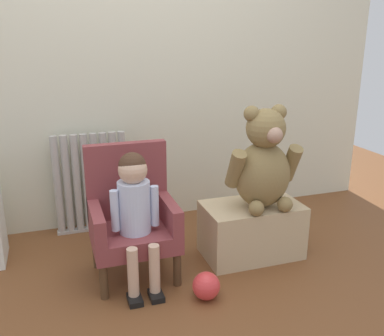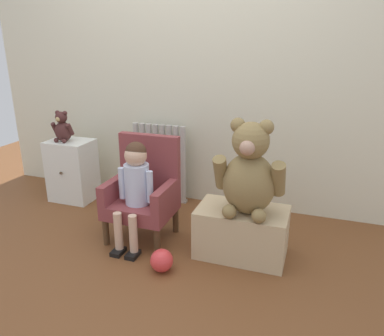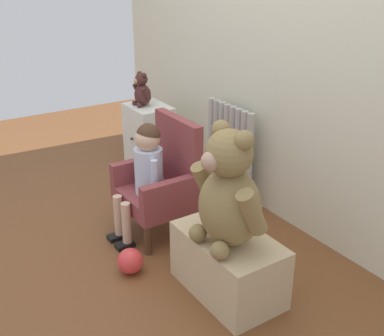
% 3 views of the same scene
% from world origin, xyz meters
% --- Properties ---
extents(ground_plane, '(6.00, 6.00, 0.00)m').
position_xyz_m(ground_plane, '(0.00, 0.00, 0.00)').
color(ground_plane, brown).
extents(back_wall, '(3.80, 0.05, 2.40)m').
position_xyz_m(back_wall, '(0.00, 1.29, 1.20)').
color(back_wall, beige).
rests_on(back_wall, ground_plane).
extents(radiator, '(0.50, 0.05, 0.68)m').
position_xyz_m(radiator, '(-0.28, 1.17, 0.34)').
color(radiator, '#B1AEA8').
rests_on(radiator, ground_plane).
extents(child_armchair, '(0.45, 0.39, 0.73)m').
position_xyz_m(child_armchair, '(-0.13, 0.54, 0.34)').
color(child_armchair, brown).
rests_on(child_armchair, ground_plane).
extents(child_figure, '(0.25, 0.35, 0.72)m').
position_xyz_m(child_figure, '(-0.13, 0.43, 0.47)').
color(child_figure, silver).
rests_on(child_figure, ground_plane).
extents(low_bench, '(0.58, 0.34, 0.33)m').
position_xyz_m(low_bench, '(0.59, 0.51, 0.16)').
color(low_bench, tan).
rests_on(low_bench, ground_plane).
extents(large_teddy_bear, '(0.43, 0.31, 0.60)m').
position_xyz_m(large_teddy_bear, '(0.63, 0.47, 0.59)').
color(large_teddy_bear, olive).
rests_on(large_teddy_bear, low_bench).
extents(toy_ball, '(0.14, 0.14, 0.14)m').
position_xyz_m(toy_ball, '(0.17, 0.16, 0.07)').
color(toy_ball, '#DD393B').
rests_on(toy_ball, ground_plane).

